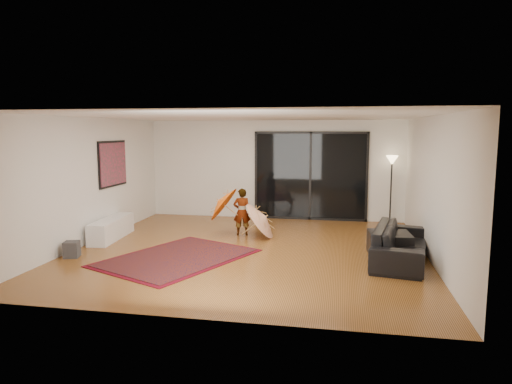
% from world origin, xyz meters
% --- Properties ---
extents(floor, '(7.00, 7.00, 0.00)m').
position_xyz_m(floor, '(0.00, 0.00, 0.00)').
color(floor, '#9F5E2B').
rests_on(floor, ground).
extents(ceiling, '(7.00, 7.00, 0.00)m').
position_xyz_m(ceiling, '(0.00, 0.00, 2.70)').
color(ceiling, white).
rests_on(ceiling, wall_back).
extents(wall_back, '(7.00, 0.00, 7.00)m').
position_xyz_m(wall_back, '(0.00, 3.50, 1.35)').
color(wall_back, silver).
rests_on(wall_back, floor).
extents(wall_front, '(7.00, 0.00, 7.00)m').
position_xyz_m(wall_front, '(0.00, -3.50, 1.35)').
color(wall_front, silver).
rests_on(wall_front, floor).
extents(wall_left, '(0.00, 7.00, 7.00)m').
position_xyz_m(wall_left, '(-3.50, 0.00, 1.35)').
color(wall_left, silver).
rests_on(wall_left, floor).
extents(wall_right, '(0.00, 7.00, 7.00)m').
position_xyz_m(wall_right, '(3.50, 0.00, 1.35)').
color(wall_right, silver).
rests_on(wall_right, floor).
extents(sliding_door, '(3.06, 0.07, 2.40)m').
position_xyz_m(sliding_door, '(1.00, 3.47, 1.20)').
color(sliding_door, black).
rests_on(sliding_door, wall_back).
extents(painting, '(0.04, 1.28, 1.08)m').
position_xyz_m(painting, '(-3.46, 1.00, 1.65)').
color(painting, black).
rests_on(painting, wall_left).
extents(media_console, '(0.56, 1.70, 0.46)m').
position_xyz_m(media_console, '(-3.25, 0.41, 0.23)').
color(media_console, white).
rests_on(media_console, floor).
extents(speaker, '(0.33, 0.33, 0.31)m').
position_xyz_m(speaker, '(-3.25, -1.16, 0.15)').
color(speaker, '#424244').
rests_on(speaker, floor).
extents(persian_rug, '(3.01, 3.41, 0.02)m').
position_xyz_m(persian_rug, '(-1.22, -0.84, 0.01)').
color(persian_rug, '#520713').
rests_on(persian_rug, floor).
extents(sofa, '(1.30, 2.41, 0.67)m').
position_xyz_m(sofa, '(2.95, -0.24, 0.33)').
color(sofa, black).
rests_on(sofa, floor).
extents(ottoman, '(0.84, 0.84, 0.45)m').
position_xyz_m(ottoman, '(2.79, 0.14, 0.22)').
color(ottoman, black).
rests_on(ottoman, floor).
extents(floor_lamp, '(0.31, 0.31, 1.79)m').
position_xyz_m(floor_lamp, '(3.10, 3.25, 1.41)').
color(floor_lamp, black).
rests_on(floor_lamp, floor).
extents(child, '(0.46, 0.36, 1.10)m').
position_xyz_m(child, '(-0.43, 1.30, 0.55)').
color(child, '#999999').
rests_on(child, floor).
extents(parasol_orange, '(0.70, 0.93, 0.92)m').
position_xyz_m(parasol_orange, '(-0.98, 1.25, 0.73)').
color(parasol_orange, '#FF660D').
rests_on(parasol_orange, child).
extents(parasol_white, '(0.73, 0.95, 0.98)m').
position_xyz_m(parasol_white, '(0.17, 1.15, 0.50)').
color(parasol_white, beige).
rests_on(parasol_white, floor).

